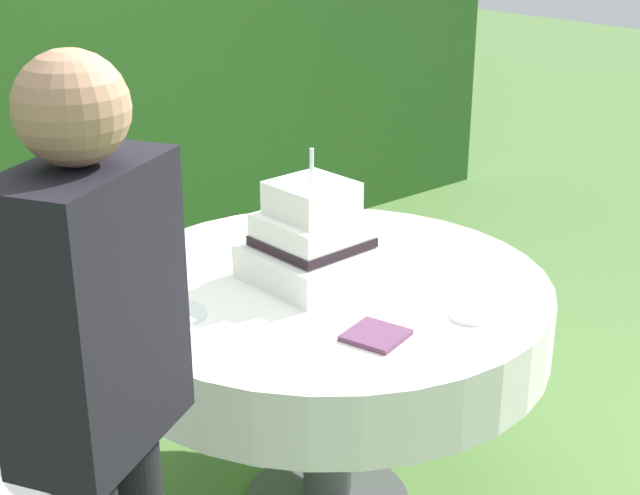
{
  "coord_description": "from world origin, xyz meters",
  "views": [
    {
      "loc": [
        -1.59,
        -1.84,
        1.85
      ],
      "look_at": [
        -0.01,
        0.02,
        0.88
      ],
      "focal_mm": 51.47,
      "sensor_mm": 36.0,
      "label": 1
    }
  ],
  "objects_px": {
    "serving_plate_near": "(181,314)",
    "wedding_cake": "(312,240)",
    "cake_table": "(328,316)",
    "napkin_stack": "(376,335)",
    "standing_person": "(102,404)",
    "serving_plate_far": "(469,316)"
  },
  "relations": [
    {
      "from": "cake_table",
      "to": "napkin_stack",
      "type": "bearing_deg",
      "value": -112.08
    },
    {
      "from": "wedding_cake",
      "to": "serving_plate_far",
      "type": "bearing_deg",
      "value": -73.21
    },
    {
      "from": "serving_plate_far",
      "to": "napkin_stack",
      "type": "distance_m",
      "value": 0.28
    },
    {
      "from": "wedding_cake",
      "to": "serving_plate_far",
      "type": "height_order",
      "value": "wedding_cake"
    },
    {
      "from": "cake_table",
      "to": "standing_person",
      "type": "xyz_separation_m",
      "value": [
        -0.93,
        -0.42,
        0.26
      ]
    },
    {
      "from": "serving_plate_near",
      "to": "standing_person",
      "type": "relative_size",
      "value": 0.09
    },
    {
      "from": "serving_plate_near",
      "to": "standing_person",
      "type": "bearing_deg",
      "value": -134.01
    },
    {
      "from": "napkin_stack",
      "to": "wedding_cake",
      "type": "bearing_deg",
      "value": 72.87
    },
    {
      "from": "serving_plate_far",
      "to": "napkin_stack",
      "type": "bearing_deg",
      "value": 163.62
    },
    {
      "from": "napkin_stack",
      "to": "standing_person",
      "type": "height_order",
      "value": "standing_person"
    },
    {
      "from": "wedding_cake",
      "to": "napkin_stack",
      "type": "relative_size",
      "value": 2.78
    },
    {
      "from": "serving_plate_far",
      "to": "serving_plate_near",
      "type": "bearing_deg",
      "value": 138.52
    },
    {
      "from": "serving_plate_near",
      "to": "napkin_stack",
      "type": "xyz_separation_m",
      "value": [
        0.31,
        -0.43,
        0.0
      ]
    },
    {
      "from": "serving_plate_near",
      "to": "wedding_cake",
      "type": "bearing_deg",
      "value": -4.07
    },
    {
      "from": "wedding_cake",
      "to": "serving_plate_near",
      "type": "distance_m",
      "value": 0.45
    },
    {
      "from": "wedding_cake",
      "to": "standing_person",
      "type": "xyz_separation_m",
      "value": [
        -0.91,
        -0.47,
        0.03
      ]
    },
    {
      "from": "wedding_cake",
      "to": "napkin_stack",
      "type": "height_order",
      "value": "wedding_cake"
    },
    {
      "from": "cake_table",
      "to": "serving_plate_near",
      "type": "distance_m",
      "value": 0.47
    },
    {
      "from": "cake_table",
      "to": "wedding_cake",
      "type": "distance_m",
      "value": 0.24
    },
    {
      "from": "napkin_stack",
      "to": "serving_plate_far",
      "type": "bearing_deg",
      "value": -16.38
    },
    {
      "from": "standing_person",
      "to": "napkin_stack",
      "type": "bearing_deg",
      "value": 5.17
    },
    {
      "from": "napkin_stack",
      "to": "cake_table",
      "type": "bearing_deg",
      "value": 67.92
    }
  ]
}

